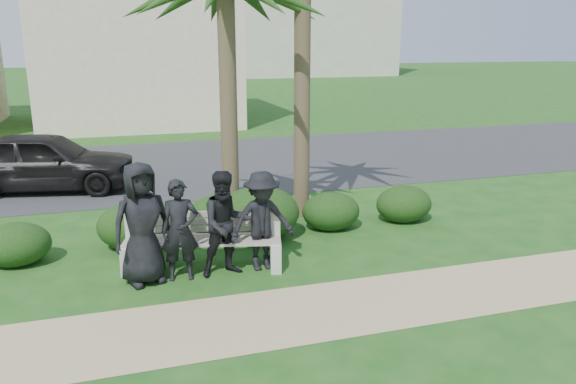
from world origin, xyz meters
name	(u,v)px	position (x,y,z in m)	size (l,w,h in m)	color
ground	(265,264)	(0.00, 0.00, 0.00)	(160.00, 160.00, 0.00)	#194D16
footpath	(301,313)	(0.00, -1.80, 0.00)	(30.00, 1.60, 0.01)	tan
asphalt_street	(195,164)	(0.00, 8.00, 0.00)	(160.00, 8.00, 0.01)	#2D2D30
stucco_bldg_right	(135,38)	(-1.00, 18.00, 3.66)	(8.40, 8.40, 7.30)	beige
park_bench	(202,245)	(-1.00, 0.11, 0.39)	(2.59, 1.15, 0.86)	gray
man_a	(142,224)	(-1.89, -0.15, 0.92)	(0.90, 0.58, 1.83)	black
man_b	(180,230)	(-1.36, -0.19, 0.77)	(0.56, 0.37, 1.54)	black
man_c	(226,224)	(-0.67, -0.22, 0.82)	(0.79, 0.62, 1.63)	black
man_d	(262,221)	(-0.09, -0.17, 0.79)	(1.02, 0.59, 1.58)	black
hedge_a	(16,243)	(-3.83, 1.18, 0.36)	(1.09, 0.90, 0.71)	#16340E
hedge_b	(135,224)	(-1.95, 1.42, 0.43)	(1.31, 1.08, 0.85)	#16340E
hedge_c	(220,214)	(-0.42, 1.70, 0.39)	(1.18, 0.98, 0.77)	#16340E
hedge_d	(258,212)	(0.20, 1.23, 0.50)	(1.52, 1.26, 0.99)	#16340E
hedge_e	(331,210)	(1.67, 1.35, 0.37)	(1.13, 0.93, 0.73)	#16340E
hedge_f	(404,203)	(3.24, 1.37, 0.37)	(1.13, 0.94, 0.74)	#16340E
car_a	(45,161)	(-3.82, 6.08, 0.72)	(1.69, 4.20, 1.43)	black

